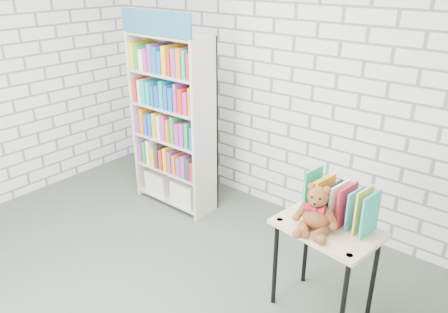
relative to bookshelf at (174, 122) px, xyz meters
The scene contains 6 objects.
ground 1.82m from the bookshelf, 60.43° to the right, with size 4.50×4.50×0.00m, color #424E42.
room_shell 1.77m from the bookshelf, 60.43° to the right, with size 4.52×4.02×2.81m.
bookshelf is the anchor object (origin of this frame).
display_table 2.14m from the bookshelf, 14.25° to the right, with size 0.76×0.58×0.76m.
table_books 2.11m from the bookshelf, 11.17° to the right, with size 0.52×0.28×0.29m.
teddy_bear 2.10m from the bookshelf, 17.25° to the right, with size 0.31×0.30×0.34m.
Camera 1 is at (2.38, -1.64, 2.43)m, focal length 35.00 mm.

